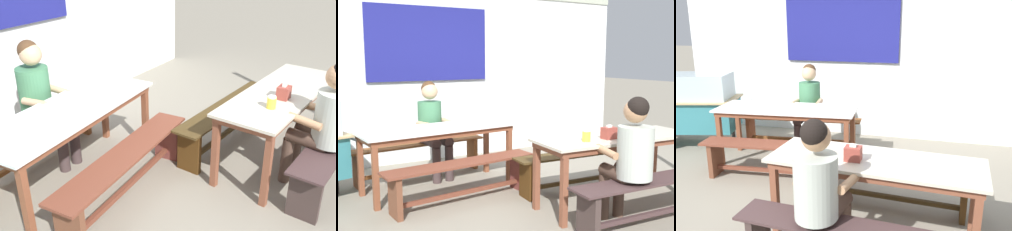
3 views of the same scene
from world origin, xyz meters
The scene contains 12 objects.
ground_plane centered at (0.00, 0.00, 0.00)m, with size 40.00×40.00×0.00m, color gray.
backdrop_wall centered at (-0.01, 2.51, 1.48)m, with size 6.54×0.23×2.81m.
dining_table_far centered at (-0.77, 1.04, 0.70)m, with size 1.95×0.85×0.77m.
dining_table_near centered at (0.71, -0.45, 0.69)m, with size 1.88×0.75×0.77m.
bench_far_back centered at (-0.82, 1.63, 0.31)m, with size 1.91×0.43×0.46m.
bench_far_front centered at (-0.71, 0.45, 0.32)m, with size 1.82×0.48×0.46m.
bench_near_back centered at (0.75, 0.15, 0.31)m, with size 1.80×0.41×0.46m.
bench_near_front centered at (0.68, -1.04, 0.31)m, with size 1.88×0.43×0.46m.
person_near_front centered at (0.39, -0.96, 0.73)m, with size 0.48×0.56×1.27m.
person_center_facing centered at (-0.65, 1.57, 0.74)m, with size 0.45×0.60×1.30m.
tissue_box centered at (0.54, -0.52, 0.84)m, with size 0.14×0.11×0.15m.
condiment_jar centered at (0.25, -0.50, 0.83)m, with size 0.08×0.08×0.12m.
Camera 1 is at (-3.01, -1.51, 2.23)m, focal length 41.89 mm.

